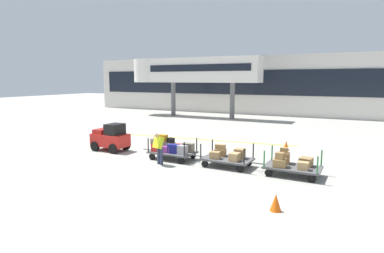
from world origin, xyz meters
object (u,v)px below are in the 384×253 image
(baggage_cart_middle, at_px, (228,157))
(safety_cone_near, at_px, (276,202))
(safety_cone_far, at_px, (286,146))
(baggage_cart_tail, at_px, (291,164))
(baggage_tug, at_px, (111,138))
(baggage_handler, at_px, (159,147))
(baggage_cart_lead, at_px, (172,148))

(baggage_cart_middle, xyz_separation_m, safety_cone_near, (3.15, -4.19, -0.20))
(baggage_cart_middle, height_order, safety_cone_far, baggage_cart_middle)
(baggage_cart_middle, relative_size, baggage_cart_tail, 1.00)
(baggage_tug, distance_m, baggage_cart_middle, 7.18)
(baggage_cart_middle, xyz_separation_m, baggage_handler, (-3.07, -1.16, 0.39))
(baggage_cart_lead, distance_m, baggage_handler, 1.26)
(baggage_handler, bearing_deg, baggage_cart_tail, 10.28)
(baggage_tug, bearing_deg, baggage_cart_lead, -1.77)
(baggage_cart_middle, distance_m, baggage_cart_tail, 2.91)
(baggage_cart_tail, relative_size, safety_cone_near, 5.49)
(baggage_cart_tail, xyz_separation_m, baggage_handler, (-5.98, -1.08, 0.36))
(baggage_tug, bearing_deg, baggage_cart_middle, -1.47)
(baggage_cart_lead, relative_size, baggage_cart_tail, 1.00)
(baggage_cart_tail, bearing_deg, baggage_tug, 178.51)
(baggage_cart_lead, xyz_separation_m, baggage_cart_tail, (5.96, -0.13, -0.05))
(baggage_tug, bearing_deg, baggage_cart_tail, -1.49)
(baggage_cart_lead, distance_m, safety_cone_near, 7.52)
(baggage_cart_tail, height_order, baggage_handler, baggage_handler)
(baggage_cart_middle, bearing_deg, safety_cone_far, 69.30)
(baggage_cart_lead, distance_m, baggage_cart_middle, 3.05)
(baggage_tug, xyz_separation_m, baggage_cart_tail, (10.08, -0.26, -0.25))
(baggage_tug, bearing_deg, safety_cone_far, 27.16)
(safety_cone_far, bearing_deg, baggage_cart_tail, -77.33)
(baggage_cart_tail, relative_size, safety_cone_far, 5.49)
(baggage_cart_tail, xyz_separation_m, safety_cone_near, (0.24, -4.11, -0.23))
(baggage_cart_middle, bearing_deg, baggage_cart_lead, 178.93)
(baggage_cart_lead, xyz_separation_m, safety_cone_near, (6.20, -4.24, -0.28))
(baggage_cart_tail, height_order, safety_cone_near, baggage_cart_tail)
(baggage_tug, relative_size, baggage_cart_middle, 0.71)
(baggage_handler, height_order, safety_cone_near, baggage_handler)
(baggage_cart_lead, height_order, baggage_handler, baggage_handler)
(safety_cone_near, relative_size, safety_cone_far, 1.00)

